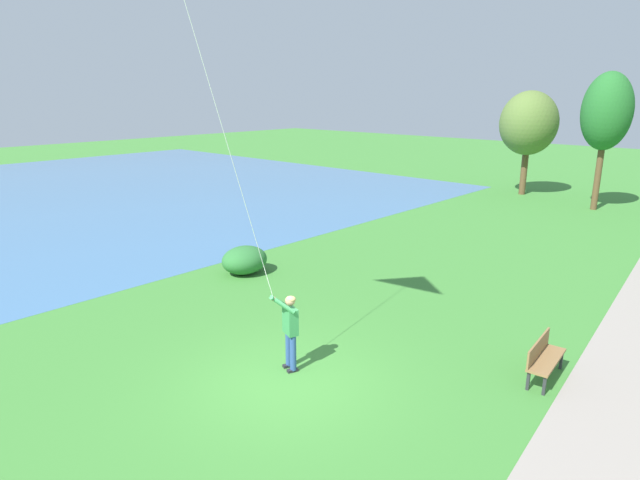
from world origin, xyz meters
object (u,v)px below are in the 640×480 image
at_px(park_bench_near_walkway, 543,356).
at_px(tree_treeline_center, 529,124).
at_px(tree_treeline_right, 607,112).
at_px(person_kite_flyer, 290,326).
at_px(lakeside_shrub, 245,260).

relative_size(park_bench_near_walkway, tree_treeline_center, 0.25).
xyz_separation_m(park_bench_near_walkway, tree_treeline_right, (-4.55, 19.24, 4.48)).
bearing_deg(tree_treeline_center, tree_treeline_right, -21.04).
bearing_deg(person_kite_flyer, tree_treeline_center, 101.31).
height_order(person_kite_flyer, park_bench_near_walkway, person_kite_flyer).
bearing_deg(tree_treeline_right, tree_treeline_center, 158.96).
distance_m(person_kite_flyer, tree_treeline_center, 25.07).
height_order(person_kite_flyer, tree_treeline_center, tree_treeline_center).
bearing_deg(park_bench_near_walkway, tree_treeline_right, 103.31).
bearing_deg(person_kite_flyer, park_bench_near_walkway, 38.62).
bearing_deg(lakeside_shrub, park_bench_near_walkway, -0.86).
relative_size(tree_treeline_right, tree_treeline_center, 1.15).
bearing_deg(park_bench_near_walkway, person_kite_flyer, -141.38).
xyz_separation_m(park_bench_near_walkway, lakeside_shrub, (-10.08, 0.15, -0.04)).
distance_m(tree_treeline_center, lakeside_shrub, 21.20).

